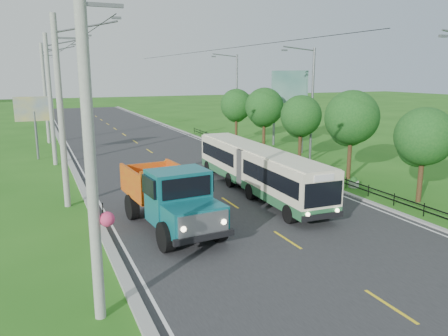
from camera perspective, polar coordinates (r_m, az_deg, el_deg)
ground at (r=19.32m, az=8.26°, el=-9.31°), size 240.00×240.00×0.00m
road at (r=37.15m, az=-8.19°, el=1.21°), size 14.00×120.00×0.02m
curb_left at (r=35.95m, az=-19.30°, el=0.37°), size 0.40×120.00×0.15m
curb_right at (r=39.61m, az=1.82°, el=2.08°), size 0.30×120.00×0.10m
edge_line_left at (r=36.00m, az=-18.43°, el=0.36°), size 0.12×120.00×0.00m
edge_line_right at (r=39.40m, az=1.17°, el=1.99°), size 0.12×120.00×0.00m
centre_dash at (r=19.32m, az=8.26°, el=-9.25°), size 0.12×2.20×0.00m
railing_right at (r=34.76m, az=7.35°, el=0.96°), size 0.04×40.00×0.60m
pole_nearest at (r=12.44m, az=-16.84°, el=1.87°), size 3.51×0.44×10.00m
pole_near at (r=24.30m, az=-20.48°, el=6.85°), size 3.51×0.32×10.00m
pole_mid at (r=36.26m, az=-21.69°, el=8.31°), size 3.51×0.32×10.00m
pole_far at (r=48.24m, az=-22.30°, el=9.05°), size 3.51×0.32×10.00m
tree_second at (r=26.32m, az=24.53°, el=3.43°), size 3.18×3.26×5.30m
tree_third at (r=30.55m, az=16.24°, el=6.01°), size 3.60×3.62×6.00m
tree_fourth at (r=35.38m, az=9.97°, el=6.46°), size 3.24×3.31×5.40m
tree_fifth at (r=40.47m, az=5.27°, el=7.68°), size 3.48×3.52×5.80m
tree_back at (r=45.82m, az=1.61°, el=8.01°), size 3.30×3.36×5.50m
streetlight_mid at (r=35.60m, az=11.25°, el=8.57°), size 3.02×0.20×9.07m
streetlight_far at (r=47.75m, az=1.52°, el=9.69°), size 3.02×0.20×9.07m
planter_near at (r=28.76m, az=16.59°, el=-1.88°), size 0.64×0.64×0.67m
planter_mid at (r=35.07m, az=8.19°, el=1.01°), size 0.64×0.64×0.67m
planter_far at (r=41.97m, az=2.44°, el=2.98°), size 0.64×0.64×0.67m
billboard_left at (r=39.31m, az=-23.54°, el=6.61°), size 3.00×0.20×5.20m
billboard_right at (r=41.50m, az=8.40°, el=9.78°), size 0.24×6.00×7.30m
bus at (r=26.20m, az=4.31°, el=0.21°), size 2.68×13.86×2.66m
dump_truck at (r=20.16m, az=-7.04°, el=-3.32°), size 3.28×7.26×2.97m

